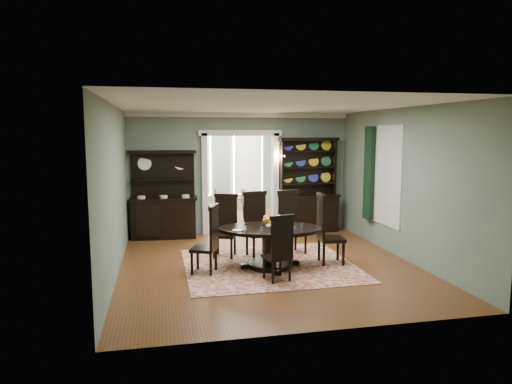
{
  "coord_description": "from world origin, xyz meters",
  "views": [
    {
      "loc": [
        -1.96,
        -8.23,
        2.5
      ],
      "look_at": [
        -0.1,
        0.6,
        1.33
      ],
      "focal_mm": 32.0,
      "sensor_mm": 36.0,
      "label": 1
    }
  ],
  "objects_px": {
    "dining_table": "(270,240)",
    "welsh_dresser": "(308,198)",
    "sideboard": "(164,207)",
    "parlor_table": "(229,206)"
  },
  "relations": [
    {
      "from": "sideboard",
      "to": "parlor_table",
      "type": "bearing_deg",
      "value": 47.89
    },
    {
      "from": "sideboard",
      "to": "parlor_table",
      "type": "distance_m",
      "value": 2.58
    },
    {
      "from": "dining_table",
      "to": "sideboard",
      "type": "bearing_deg",
      "value": 133.98
    },
    {
      "from": "dining_table",
      "to": "parlor_table",
      "type": "distance_m",
      "value": 4.68
    },
    {
      "from": "parlor_table",
      "to": "sideboard",
      "type": "bearing_deg",
      "value": -136.2
    },
    {
      "from": "dining_table",
      "to": "welsh_dresser",
      "type": "bearing_deg",
      "value": 70.15
    },
    {
      "from": "dining_table",
      "to": "sideboard",
      "type": "height_order",
      "value": "sideboard"
    },
    {
      "from": "sideboard",
      "to": "welsh_dresser",
      "type": "xyz_separation_m",
      "value": [
        3.61,
        -0.01,
        0.13
      ]
    },
    {
      "from": "dining_table",
      "to": "sideboard",
      "type": "relative_size",
      "value": 1.01
    },
    {
      "from": "sideboard",
      "to": "parlor_table",
      "type": "relative_size",
      "value": 2.9
    }
  ]
}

